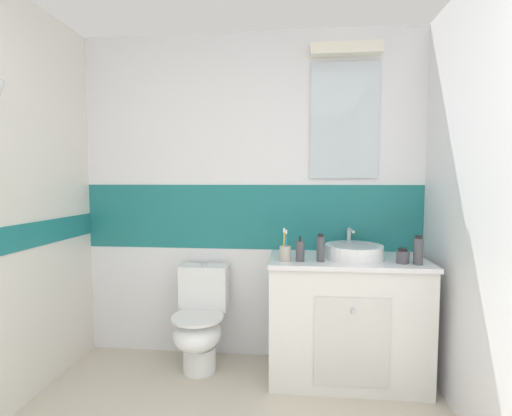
# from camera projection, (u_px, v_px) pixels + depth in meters

# --- Properties ---
(wall_back_tiled) EXTENTS (3.20, 0.20, 2.50)m
(wall_back_tiled) POSITION_uv_depth(u_px,v_px,m) (252.00, 196.00, 2.87)
(wall_back_tiled) COLOR white
(wall_back_tiled) RESTS_ON ground_plane
(vanity_cabinet) EXTENTS (1.06, 0.55, 0.85)m
(vanity_cabinet) POSITION_uv_depth(u_px,v_px,m) (346.00, 318.00, 2.55)
(vanity_cabinet) COLOR silver
(vanity_cabinet) RESTS_ON ground_plane
(sink_basin) EXTENTS (0.39, 0.44, 0.19)m
(sink_basin) POSITION_uv_depth(u_px,v_px,m) (354.00, 251.00, 2.50)
(sink_basin) COLOR white
(sink_basin) RESTS_ON vanity_cabinet
(toilet) EXTENTS (0.37, 0.50, 0.75)m
(toilet) POSITION_uv_depth(u_px,v_px,m) (200.00, 322.00, 2.67)
(toilet) COLOR white
(toilet) RESTS_ON ground_plane
(toothbrush_cup) EXTENTS (0.08, 0.08, 0.22)m
(toothbrush_cup) POSITION_uv_depth(u_px,v_px,m) (285.00, 252.00, 2.42)
(toothbrush_cup) COLOR #B2ADA3
(toothbrush_cup) RESTS_ON vanity_cabinet
(soap_dispenser) EXTENTS (0.06, 0.06, 0.18)m
(soap_dispenser) POSITION_uv_depth(u_px,v_px,m) (300.00, 251.00, 2.41)
(soap_dispenser) COLOR #4C4C51
(soap_dispenser) RESTS_ON vanity_cabinet
(hair_gel_jar) EXTENTS (0.08, 0.08, 0.10)m
(hair_gel_jar) POSITION_uv_depth(u_px,v_px,m) (403.00, 256.00, 2.35)
(hair_gel_jar) COLOR #4C4C51
(hair_gel_jar) RESTS_ON vanity_cabinet
(shampoo_bottle_tall) EXTENTS (0.05, 0.05, 0.19)m
(shampoo_bottle_tall) POSITION_uv_depth(u_px,v_px,m) (321.00, 248.00, 2.40)
(shampoo_bottle_tall) COLOR #4C4C51
(shampoo_bottle_tall) RESTS_ON vanity_cabinet
(mouthwash_bottle) EXTENTS (0.06, 0.06, 0.19)m
(mouthwash_bottle) POSITION_uv_depth(u_px,v_px,m) (418.00, 251.00, 2.31)
(mouthwash_bottle) COLOR #4C4C51
(mouthwash_bottle) RESTS_ON vanity_cabinet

